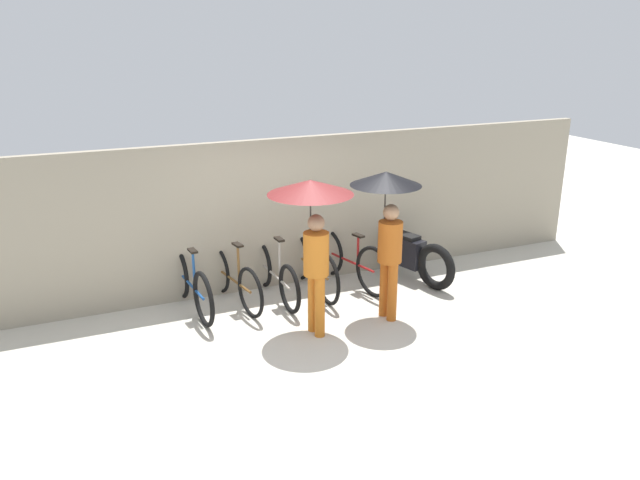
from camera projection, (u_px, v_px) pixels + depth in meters
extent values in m
plane|color=beige|center=(317.00, 345.00, 7.73)|extent=(30.00, 30.00, 0.00)
cube|color=gray|center=(263.00, 215.00, 9.15)|extent=(11.33, 0.12, 2.24)
torus|color=black|center=(180.00, 273.00, 9.00)|extent=(0.13, 0.75, 0.75)
torus|color=black|center=(204.00, 299.00, 8.12)|extent=(0.13, 0.75, 0.75)
cylinder|color=#19478C|center=(191.00, 285.00, 8.56)|extent=(0.14, 1.06, 0.04)
cylinder|color=#19478C|center=(194.00, 271.00, 8.32)|extent=(0.04, 0.04, 0.55)
cube|color=black|center=(193.00, 251.00, 8.22)|extent=(0.11, 0.21, 0.03)
cylinder|color=#19478C|center=(178.00, 250.00, 8.89)|extent=(0.04, 0.04, 0.71)
cylinder|color=#19478C|center=(176.00, 226.00, 8.77)|extent=(0.44, 0.07, 0.03)
torus|color=black|center=(218.00, 269.00, 9.19)|extent=(0.17, 0.70, 0.71)
torus|color=black|center=(250.00, 293.00, 8.37)|extent=(0.17, 0.70, 0.71)
cylinder|color=brown|center=(234.00, 280.00, 8.78)|extent=(0.21, 1.02, 0.04)
cylinder|color=brown|center=(239.00, 265.00, 8.55)|extent=(0.04, 0.04, 0.57)
cube|color=black|center=(238.00, 245.00, 8.45)|extent=(0.12, 0.21, 0.03)
cylinder|color=brown|center=(217.00, 249.00, 9.08)|extent=(0.04, 0.04, 0.65)
cylinder|color=brown|center=(216.00, 227.00, 8.98)|extent=(0.44, 0.10, 0.03)
torus|color=black|center=(262.00, 264.00, 9.41)|extent=(0.09, 0.69, 0.69)
torus|color=black|center=(290.00, 289.00, 8.51)|extent=(0.09, 0.69, 0.69)
cylinder|color=#A59E93|center=(275.00, 276.00, 8.96)|extent=(0.08, 1.06, 0.04)
cylinder|color=#A59E93|center=(280.00, 260.00, 8.71)|extent=(0.04, 0.04, 0.60)
cube|color=black|center=(279.00, 239.00, 8.60)|extent=(0.10, 0.20, 0.03)
cylinder|color=#A59E93|center=(262.00, 243.00, 9.30)|extent=(0.04, 0.04, 0.67)
cylinder|color=#A59E93|center=(261.00, 221.00, 9.19)|extent=(0.44, 0.05, 0.03)
torus|color=black|center=(299.00, 256.00, 9.67)|extent=(0.07, 0.75, 0.75)
torus|color=black|center=(328.00, 279.00, 8.76)|extent=(0.07, 0.75, 0.75)
cylinder|color=brown|center=(312.00, 267.00, 9.22)|extent=(0.06, 1.05, 0.04)
cylinder|color=brown|center=(318.00, 253.00, 8.97)|extent=(0.04, 0.04, 0.56)
cube|color=black|center=(318.00, 233.00, 8.87)|extent=(0.09, 0.20, 0.03)
cylinder|color=brown|center=(298.00, 238.00, 9.58)|extent=(0.04, 0.04, 0.58)
cylinder|color=brown|center=(298.00, 220.00, 9.48)|extent=(0.44, 0.04, 0.03)
torus|color=black|center=(327.00, 251.00, 9.84)|extent=(0.24, 0.76, 0.77)
torus|color=black|center=(374.00, 272.00, 9.01)|extent=(0.24, 0.76, 0.77)
cylinder|color=maroon|center=(349.00, 261.00, 9.42)|extent=(0.29, 1.08, 0.04)
cylinder|color=maroon|center=(358.00, 251.00, 9.21)|extent=(0.04, 0.04, 0.45)
cube|color=black|center=(358.00, 235.00, 9.13)|extent=(0.13, 0.22, 0.03)
cylinder|color=maroon|center=(327.00, 230.00, 9.73)|extent=(0.04, 0.04, 0.71)
cylinder|color=maroon|center=(328.00, 208.00, 9.61)|extent=(0.43, 0.13, 0.03)
cylinder|color=#C66B1E|center=(320.00, 307.00, 7.82)|extent=(0.13, 0.13, 0.81)
cylinder|color=#C66B1E|center=(313.00, 302.00, 7.97)|extent=(0.13, 0.13, 0.81)
cylinder|color=#C66B1E|center=(316.00, 254.00, 7.68)|extent=(0.32, 0.32, 0.55)
sphere|color=#997051|center=(316.00, 223.00, 7.55)|extent=(0.21, 0.21, 0.21)
cylinder|color=#332D28|center=(311.00, 222.00, 7.67)|extent=(0.02, 0.02, 0.69)
cone|color=#591919|center=(310.00, 187.00, 7.54)|extent=(1.06, 1.06, 0.18)
cylinder|color=#B25619|center=(392.00, 292.00, 8.26)|extent=(0.13, 0.13, 0.81)
cylinder|color=#B25619|center=(384.00, 288.00, 8.41)|extent=(0.13, 0.13, 0.81)
cylinder|color=#B25619|center=(390.00, 242.00, 8.11)|extent=(0.32, 0.32, 0.55)
sphere|color=tan|center=(391.00, 212.00, 7.99)|extent=(0.21, 0.21, 0.21)
cylinder|color=#332D28|center=(385.00, 211.00, 8.11)|extent=(0.02, 0.02, 0.69)
cone|color=black|center=(386.00, 178.00, 7.97)|extent=(0.93, 0.93, 0.18)
torus|color=black|center=(374.00, 245.00, 10.24)|extent=(0.32, 0.72, 0.71)
torus|color=black|center=(436.00, 267.00, 9.28)|extent=(0.32, 0.72, 0.71)
cube|color=black|center=(404.00, 250.00, 9.73)|extent=(0.43, 0.76, 0.44)
cube|color=black|center=(404.00, 235.00, 9.65)|extent=(0.35, 0.55, 0.06)
cylinder|color=#B2B2B7|center=(375.00, 212.00, 10.07)|extent=(0.57, 0.19, 0.03)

